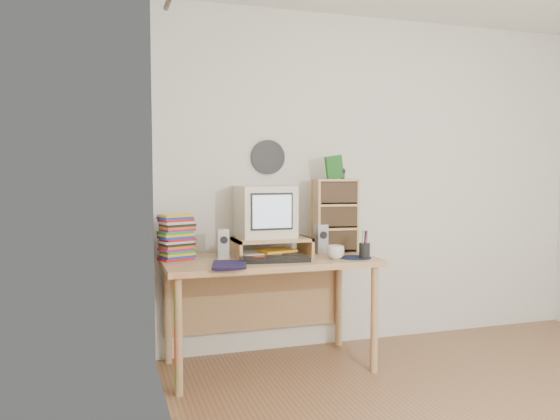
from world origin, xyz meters
TOP-DOWN VIEW (x-y plane):
  - back_wall at (0.00, 1.75)m, footprint 3.50×0.00m
  - left_wall at (-1.75, 0.00)m, footprint 0.00×3.50m
  - curtain at (-1.71, 0.48)m, footprint 0.00×2.20m
  - wall_disc at (-0.93, 1.73)m, footprint 0.25×0.02m
  - desk at (-1.03, 1.44)m, footprint 1.40×0.70m
  - monitor_riser at (-0.98, 1.48)m, footprint 0.52×0.30m
  - crt_monitor at (-1.00, 1.53)m, footprint 0.38×0.38m
  - speaker_left at (-1.33, 1.44)m, footprint 0.08×0.08m
  - speaker_right at (-0.62, 1.46)m, footprint 0.08×0.08m
  - keyboard at (-1.04, 1.21)m, footprint 0.45×0.20m
  - dvd_stack at (-1.62, 1.49)m, footprint 0.24×0.20m
  - cd_rack at (-0.49, 1.51)m, footprint 0.33×0.20m
  - mug at (-0.63, 1.19)m, footprint 0.14×0.14m
  - diary at (-1.46, 1.13)m, footprint 0.29×0.24m
  - mousepad at (-0.48, 1.20)m, footprint 0.24×0.24m
  - pen_cup at (-0.43, 1.16)m, footprint 0.08×0.08m
  - papers at (-1.04, 1.47)m, footprint 0.32×0.27m
  - red_box at (-1.14, 1.24)m, footprint 0.08×0.05m
  - game_box at (-0.51, 1.50)m, footprint 0.13×0.04m
  - webcam at (-0.44, 1.51)m, footprint 0.05×0.05m

SIDE VIEW (x-z plane):
  - desk at x=-1.03m, z-range 0.24..0.99m
  - mousepad at x=-0.48m, z-range 0.75..0.75m
  - keyboard at x=-1.04m, z-range 0.75..0.78m
  - papers at x=-1.04m, z-range 0.75..0.79m
  - red_box at x=-1.14m, z-range 0.75..0.79m
  - diary at x=-1.46m, z-range 0.75..0.80m
  - mug at x=-0.63m, z-range 0.75..0.84m
  - pen_cup at x=-0.43m, z-range 0.75..0.89m
  - monitor_riser at x=-0.98m, z-range 0.78..0.90m
  - speaker_left at x=-1.33m, z-range 0.75..0.95m
  - speaker_right at x=-0.62m, z-range 0.75..0.96m
  - dvd_stack at x=-1.62m, z-range 0.75..1.03m
  - cd_rack at x=-0.49m, z-range 0.75..1.27m
  - crt_monitor at x=-1.00m, z-range 0.87..1.23m
  - curtain at x=-1.71m, z-range 0.05..2.25m
  - back_wall at x=0.00m, z-range -0.50..3.00m
  - left_wall at x=-1.75m, z-range -0.50..3.00m
  - webcam at x=-0.44m, z-range 1.27..1.35m
  - game_box at x=-0.51m, z-range 1.27..1.44m
  - wall_disc at x=-0.93m, z-range 1.30..1.55m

